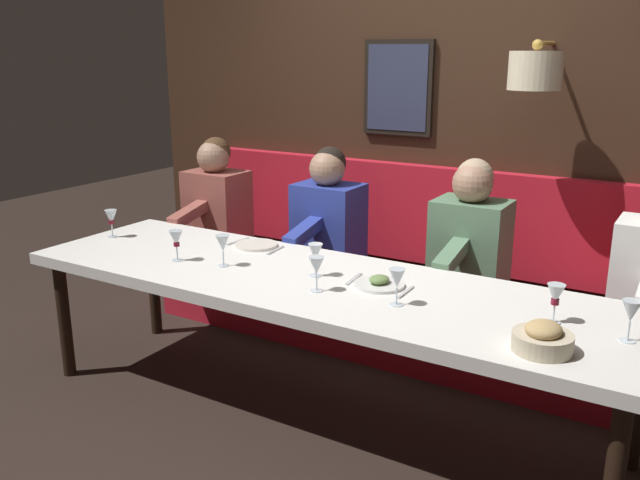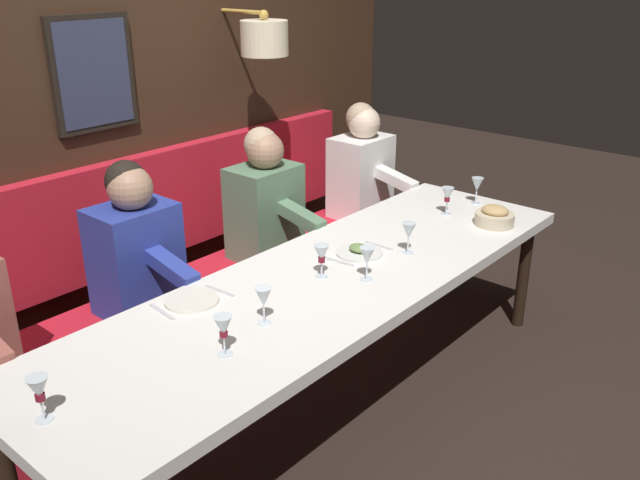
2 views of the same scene
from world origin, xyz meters
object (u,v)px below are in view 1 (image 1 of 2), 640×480
Objects in this scene: wine_glass_4 at (111,218)px; bread_bowl at (543,339)px; wine_glass_7 at (176,239)px; wine_glass_3 at (315,253)px; wine_glass_2 at (397,279)px; wine_glass_0 at (317,267)px; diner_middle at (328,215)px; diner_near at (470,235)px; wine_glass_5 at (556,296)px; dining_table at (314,289)px; wine_glass_1 at (631,312)px; diner_far at (216,199)px; wine_glass_6 at (223,244)px.

wine_glass_4 reaches higher than bread_bowl.
bread_bowl is at bearing -94.00° from wine_glass_7.
wine_glass_3 and wine_glass_4 have the same top height.
wine_glass_4 is at bearing 85.91° from wine_glass_2.
diner_middle is at bearing 28.01° from wine_glass_0.
diner_near reaches higher than wine_glass_3.
wine_glass_2 is 0.64m from wine_glass_5.
dining_table is 0.53m from wine_glass_2.
wine_glass_4 is at bearing 90.30° from wine_glass_5.
wine_glass_7 is (-0.12, 2.16, -0.00)m from wine_glass_1.
wine_glass_1 is at bearing -108.04° from diner_far.
wine_glass_1 is (0.14, -1.29, 0.00)m from wine_glass_0.
wine_glass_1 reaches higher than bread_bowl.
wine_glass_5 is 1.62m from wine_glass_6.
diner_far is at bearing 90.00° from diner_near.
wine_glass_4 is at bearing 89.46° from wine_glass_1.
bread_bowl is (-0.29, -1.15, -0.07)m from wine_glass_3.
diner_far is at bearing 70.87° from wine_glass_5.
wine_glass_3 is 0.50m from wine_glass_6.
wine_glass_1 is at bearing -91.59° from wine_glass_3.
wine_glass_3 is at bearing -77.68° from wine_glass_6.
wine_glass_5 is at bearing 81.93° from wine_glass_1.
wine_glass_4 is at bearing 84.14° from wine_glass_6.
dining_table is at bearing -90.67° from wine_glass_4.
wine_glass_6 reaches higher than bread_bowl.
wine_glass_3 and wine_glass_7 have the same top height.
diner_near is 4.82× the size of wine_glass_4.
wine_glass_7 is at bearing 99.82° from dining_table.
wine_glass_3 is (-0.85, -1.33, 0.04)m from diner_far.
diner_middle is 1.37m from wine_glass_2.
wine_glass_6 is (-0.08, 0.50, 0.17)m from dining_table.
wine_glass_0 is at bearing -96.76° from wine_glass_6.
wine_glass_2 is (-0.11, 0.91, 0.00)m from wine_glass_1.
wine_glass_2 is (-1.00, -1.83, 0.04)m from diner_far.
diner_middle is at bearing -90.00° from diner_far.
wine_glass_1 is at bearing -90.42° from dining_table.
wine_glass_2 is 1.00× the size of wine_glass_5.
wine_glass_7 is (-0.13, 0.76, 0.17)m from dining_table.
wine_glass_6 and wine_glass_7 have the same top height.
diner_near is 4.82× the size of wine_glass_5.
wine_glass_0 is at bearing 100.00° from wine_glass_5.
wine_glass_1 is (-0.89, -0.93, 0.04)m from diner_near.
diner_far is 4.82× the size of wine_glass_4.
wine_glass_7 is 1.91m from bread_bowl.
wine_glass_0 is at bearing 96.10° from wine_glass_1.
wine_glass_2 is 0.67m from bread_bowl.
wine_glass_5 reaches higher than dining_table.
wine_glass_3 is 1.00× the size of wine_glass_5.
diner_near is 0.91m from diner_middle.
diner_middle reaches higher than wine_glass_3.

